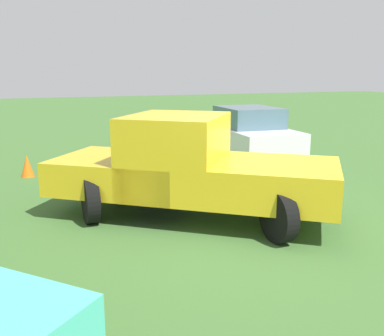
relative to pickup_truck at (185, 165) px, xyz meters
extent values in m
plane|color=#3D662D|center=(0.67, 0.83, -0.95)|extent=(80.00, 80.00, 0.00)
cylinder|color=black|center=(0.44, 1.84, -0.54)|extent=(0.81, 0.22, 0.81)
cylinder|color=black|center=(1.68, 0.87, -0.54)|extent=(0.81, 0.22, 0.81)
cylinder|color=black|center=(-1.52, -0.67, -0.54)|extent=(0.81, 0.22, 0.81)
cylinder|color=black|center=(-0.28, -1.64, -0.54)|extent=(0.81, 0.22, 0.81)
cube|color=gold|center=(1.00, 1.28, -0.20)|extent=(2.70, 2.72, 0.64)
cube|color=gold|center=(-0.11, -0.13, 0.18)|extent=(2.46, 2.41, 1.40)
cube|color=slate|center=(-0.11, -0.13, 0.62)|extent=(2.19, 2.13, 0.48)
cube|color=gold|center=(-0.72, -0.92, -0.22)|extent=(2.95, 3.04, 0.60)
cube|color=silver|center=(1.58, 2.02, -0.46)|extent=(1.49, 1.20, 0.16)
cylinder|color=black|center=(-6.53, 3.28, -0.59)|extent=(0.72, 0.20, 0.72)
cylinder|color=black|center=(-6.42, 4.85, -0.59)|extent=(0.72, 0.20, 0.72)
cylinder|color=black|center=(-3.53, 3.06, -0.59)|extent=(0.72, 0.20, 0.72)
cylinder|color=black|center=(-3.42, 4.62, -0.59)|extent=(0.72, 0.20, 0.72)
cube|color=white|center=(-4.98, 3.95, -0.39)|extent=(4.68, 2.16, 0.68)
cube|color=slate|center=(-4.75, 3.94, 0.25)|extent=(2.12, 1.75, 0.60)
cone|color=orange|center=(-4.30, -2.54, -0.68)|extent=(0.32, 0.32, 0.55)
camera|label=1|loc=(7.06, -2.73, 1.61)|focal=40.89mm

